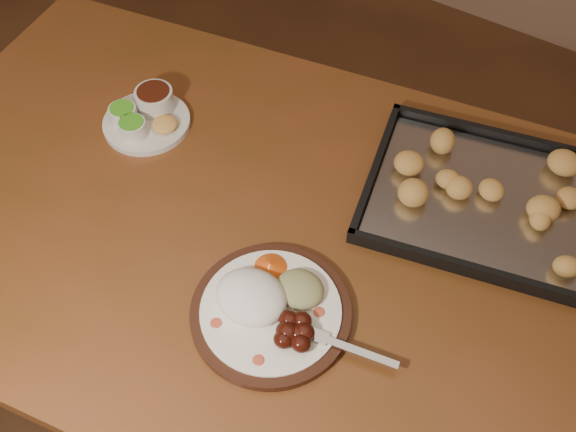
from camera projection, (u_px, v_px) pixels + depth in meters
The scene contains 5 objects.
ground at pixel (197, 403), 1.72m from camera, with size 4.00×4.00×0.00m, color brown.
dining_table at pixel (270, 256), 1.22m from camera, with size 1.64×1.15×0.75m.
dinner_plate at pixel (270, 306), 1.03m from camera, with size 0.35×0.26×0.06m.
condiment_saucer at pixel (146, 115), 1.28m from camera, with size 0.18×0.18×0.06m.
baking_tray at pixel (494, 200), 1.16m from camera, with size 0.53×0.44×0.05m.
Camera 1 is at (0.55, -0.39, 1.68)m, focal length 40.00 mm.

